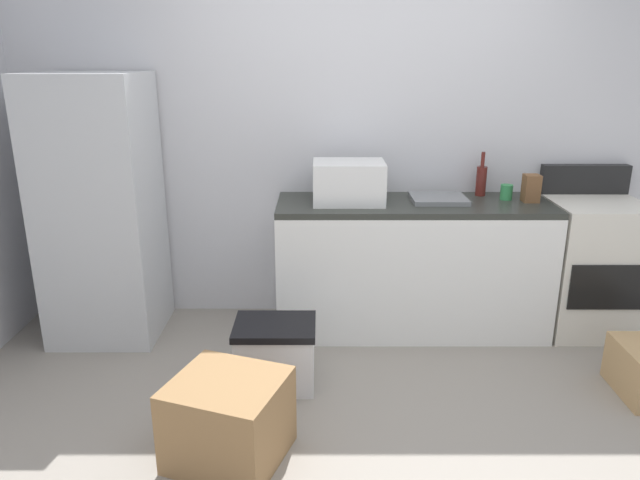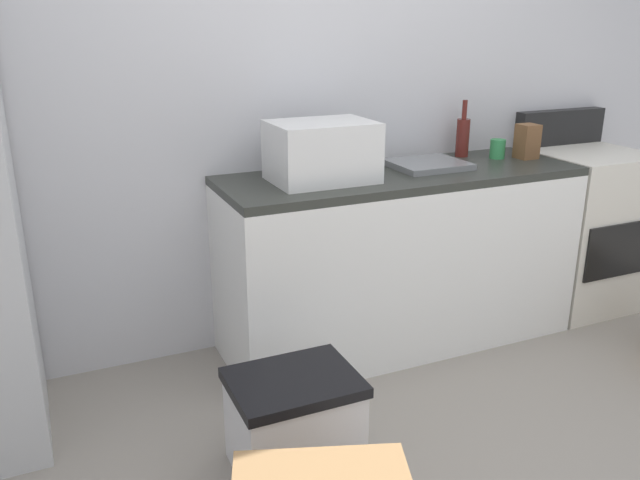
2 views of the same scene
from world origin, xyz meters
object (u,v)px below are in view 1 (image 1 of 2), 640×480
microwave (349,182)px  knife_block (531,188)px  storage_bin (275,353)px  cardboard_box_medium (228,419)px  stove_oven (590,264)px  refrigerator (101,210)px  wine_bottle (481,180)px  coffee_mug (506,192)px

microwave → knife_block: bearing=0.9°
knife_block → storage_bin: (-1.64, -0.76, -0.80)m
cardboard_box_medium → stove_oven: bearing=31.7°
stove_oven → cardboard_box_medium: stove_oven is taller
refrigerator → storage_bin: bearing=-30.7°
wine_bottle → knife_block: wine_bottle is taller
refrigerator → microwave: 1.63m
cardboard_box_medium → storage_bin: 0.67m
wine_bottle → knife_block: bearing=-32.8°
storage_bin → wine_bottle: bearing=34.7°
stove_oven → knife_block: (-0.46, 0.01, 0.52)m
cardboard_box_medium → coffee_mug: bearing=41.3°
coffee_mug → wine_bottle: bearing=140.0°
stove_oven → wine_bottle: bearing=165.6°
knife_block → storage_bin: 1.98m
refrigerator → cardboard_box_medium: (1.00, -1.35, -0.66)m
stove_oven → cardboard_box_medium: size_ratio=2.21×
refrigerator → knife_block: 2.82m
stove_oven → cardboard_box_medium: 2.68m
microwave → coffee_mug: (1.06, 0.08, -0.09)m
microwave → storage_bin: microwave is taller
stove_oven → wine_bottle: wine_bottle is taller
coffee_mug → storage_bin: size_ratio=0.22×
refrigerator → storage_bin: refrigerator is taller
microwave → wine_bottle: wine_bottle is taller
wine_bottle → storage_bin: size_ratio=0.65×
microwave → cardboard_box_medium: bearing=-113.9°
microwave → wine_bottle: 0.94m
refrigerator → stove_oven: (3.27, 0.06, -0.40)m
knife_block → cardboard_box_medium: (-1.81, -1.41, -0.79)m
coffee_mug → knife_block: 0.16m
refrigerator → wine_bottle: 2.55m
cardboard_box_medium → microwave: bearing=66.1°
microwave → cardboard_box_medium: 1.73m
stove_oven → wine_bottle: (-0.74, 0.19, 0.54)m
coffee_mug → knife_block: size_ratio=0.56×
wine_bottle → coffee_mug: bearing=-40.0°
storage_bin → microwave: bearing=59.1°
refrigerator → wine_bottle: bearing=5.5°
knife_block → coffee_mug: bearing=155.9°
microwave → coffee_mug: microwave is taller
knife_block → stove_oven: bearing=-1.0°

